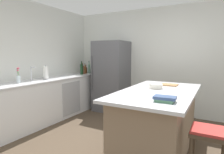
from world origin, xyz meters
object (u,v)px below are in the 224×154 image
object	(u,v)px
vinegar_bottle	(85,70)
cutting_board	(169,85)
kitchen_island	(158,120)
whiskey_bottle	(82,70)
mixing_bowl	(156,86)
flower_vase	(18,78)
paper_towel_roll	(46,73)
sink_faucet	(32,73)
wine_bottle	(82,69)
gin_bottle	(89,69)
syrup_bottle	(86,70)
cookbook_stack	(165,99)
bar_stool	(208,140)
refrigerator	(111,76)

from	to	relation	value
vinegar_bottle	cutting_board	xyz separation A→B (m)	(2.50, -0.86, -0.11)
kitchen_island	whiskey_bottle	bearing A→B (deg)	151.66
mixing_bowl	cutting_board	bearing A→B (deg)	75.25
flower_vase	paper_towel_roll	bearing A→B (deg)	88.78
vinegar_bottle	mixing_bowl	bearing A→B (deg)	-28.29
sink_faucet	wine_bottle	xyz separation A→B (m)	(0.09, 1.50, -0.01)
gin_bottle	flower_vase	bearing A→B (deg)	-90.74
sink_faucet	paper_towel_roll	world-z (taller)	paper_towel_roll
syrup_bottle	cookbook_stack	size ratio (longest dim) A/B	0.92
flower_vase	vinegar_bottle	size ratio (longest dim) A/B	1.05
bar_stool	cutting_board	distance (m)	1.42
mixing_bowl	whiskey_bottle	bearing A→B (deg)	153.63
refrigerator	whiskey_bottle	xyz separation A→B (m)	(-0.85, -0.12, 0.15)
sink_faucet	syrup_bottle	size ratio (longest dim) A/B	1.27
bar_stool	syrup_bottle	distance (m)	3.90
mixing_bowl	syrup_bottle	bearing A→B (deg)	150.40
flower_vase	whiskey_bottle	world-z (taller)	whiskey_bottle
sink_faucet	mixing_bowl	distance (m)	2.49
syrup_bottle	whiskey_bottle	distance (m)	0.19
syrup_bottle	cookbook_stack	world-z (taller)	syrup_bottle
bar_stool	sink_faucet	distance (m)	3.32
kitchen_island	whiskey_bottle	world-z (taller)	whiskey_bottle
bar_stool	mixing_bowl	size ratio (longest dim) A/B	3.29
kitchen_island	flower_vase	bearing A→B (deg)	-167.26
cookbook_stack	sink_faucet	bearing A→B (deg)	172.17
sink_faucet	flower_vase	world-z (taller)	sink_faucet
kitchen_island	vinegar_bottle	size ratio (longest dim) A/B	6.92
whiskey_bottle	cutting_board	bearing A→B (deg)	-16.97
syrup_bottle	flower_vase	bearing A→B (deg)	-89.96
syrup_bottle	vinegar_bottle	size ratio (longest dim) A/B	0.84
flower_vase	paper_towel_roll	world-z (taller)	paper_towel_roll
syrup_bottle	vinegar_bottle	distance (m)	0.10
flower_vase	mixing_bowl	bearing A→B (deg)	16.49
kitchen_island	sink_faucet	world-z (taller)	sink_faucet
paper_towel_roll	wine_bottle	world-z (taller)	wine_bottle
flower_vase	kitchen_island	bearing A→B (deg)	12.74
mixing_bowl	wine_bottle	bearing A→B (deg)	154.99
syrup_bottle	cookbook_stack	distance (m)	3.50
refrigerator	gin_bottle	size ratio (longest dim) A/B	5.20
kitchen_island	whiskey_bottle	size ratio (longest dim) A/B	6.52
syrup_bottle	whiskey_bottle	size ratio (longest dim) A/B	0.79
kitchen_island	vinegar_bottle	bearing A→B (deg)	149.85
cutting_board	paper_towel_roll	bearing A→B (deg)	-168.72
gin_bottle	cutting_board	xyz separation A→B (m)	(2.51, -1.06, -0.12)
flower_vase	sink_faucet	bearing A→B (deg)	95.46
refrigerator	sink_faucet	xyz separation A→B (m)	(-0.90, -1.72, 0.19)
syrup_bottle	paper_towel_roll	bearing A→B (deg)	-89.41
kitchen_island	cookbook_stack	world-z (taller)	cookbook_stack
kitchen_island	wine_bottle	xyz separation A→B (m)	(-2.45, 1.25, 0.60)
kitchen_island	bar_stool	size ratio (longest dim) A/B	2.83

